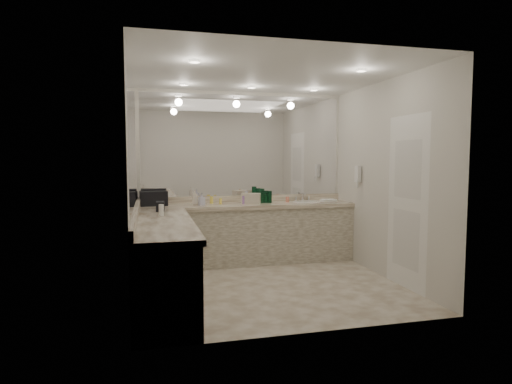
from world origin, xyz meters
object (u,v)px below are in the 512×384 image
object	(u,v)px
cream_cosmetic_case	(251,198)
hand_towel	(329,200)
wall_phone	(358,174)
soap_bottle_c	(249,198)
soap_bottle_a	(195,197)
soap_bottle_b	(202,199)
sink	(307,202)
black_toiletry_bag	(154,198)

from	to	relation	value
cream_cosmetic_case	hand_towel	bearing A→B (deg)	18.76
wall_phone	soap_bottle_c	bearing A→B (deg)	163.39
cream_cosmetic_case	soap_bottle_c	world-z (taller)	soap_bottle_c
soap_bottle_a	soap_bottle_b	world-z (taller)	soap_bottle_a
hand_towel	sink	bearing A→B (deg)	173.13
cream_cosmetic_case	soap_bottle_a	size ratio (longest dim) A/B	1.26
sink	soap_bottle_c	xyz separation A→B (m)	(-0.94, -0.04, 0.09)
sink	soap_bottle_b	size ratio (longest dim) A/B	2.43
hand_towel	black_toiletry_bag	bearing A→B (deg)	177.91
soap_bottle_a	soap_bottle_c	size ratio (longest dim) A/B	1.30
soap_bottle_b	soap_bottle_c	world-z (taller)	soap_bottle_b
soap_bottle_c	cream_cosmetic_case	bearing A→B (deg)	15.39
sink	wall_phone	bearing A→B (deg)	-39.57
soap_bottle_b	soap_bottle_c	xyz separation A→B (m)	(0.71, 0.02, -0.00)
sink	cream_cosmetic_case	size ratio (longest dim) A/B	1.57
wall_phone	soap_bottle_b	size ratio (longest dim) A/B	1.33
soap_bottle_b	soap_bottle_c	bearing A→B (deg)	1.81
wall_phone	black_toiletry_bag	xyz separation A→B (m)	(-2.93, 0.56, -0.34)
cream_cosmetic_case	soap_bottle_b	world-z (taller)	soap_bottle_b
black_toiletry_bag	cream_cosmetic_case	bearing A→B (deg)	-3.41
wall_phone	soap_bottle_c	world-z (taller)	wall_phone
soap_bottle_c	hand_towel	bearing A→B (deg)	-0.14
soap_bottle_b	soap_bottle_c	size ratio (longest dim) A/B	1.06
hand_towel	soap_bottle_a	size ratio (longest dim) A/B	0.98
hand_towel	soap_bottle_b	size ratio (longest dim) A/B	1.21
cream_cosmetic_case	soap_bottle_b	xyz separation A→B (m)	(-0.74, -0.03, 0.01)
hand_towel	soap_bottle_c	bearing A→B (deg)	179.86
sink	hand_towel	world-z (taller)	hand_towel
wall_phone	soap_bottle_c	size ratio (longest dim) A/B	1.40
cream_cosmetic_case	soap_bottle_b	distance (m)	0.75
hand_towel	soap_bottle_a	bearing A→B (deg)	178.35
wall_phone	hand_towel	size ratio (longest dim) A/B	1.10
sink	soap_bottle_c	distance (m)	0.95
black_toiletry_bag	soap_bottle_a	xyz separation A→B (m)	(0.59, -0.04, 0.00)
black_toiletry_bag	soap_bottle_c	xyz separation A→B (m)	(1.39, -0.09, -0.02)
black_toiletry_bag	soap_bottle_a	size ratio (longest dim) A/B	1.71
cream_cosmetic_case	hand_towel	distance (m)	1.25
soap_bottle_a	soap_bottle_b	size ratio (longest dim) A/B	1.23
sink	soap_bottle_c	world-z (taller)	soap_bottle_c
wall_phone	soap_bottle_a	world-z (taller)	wall_phone
soap_bottle_a	soap_bottle_c	distance (m)	0.80
wall_phone	black_toiletry_bag	size ratio (longest dim) A/B	0.63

